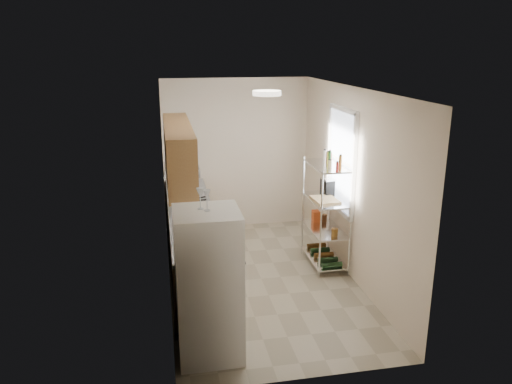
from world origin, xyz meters
TOP-DOWN VIEW (x-y plane):
  - room at (0.00, 0.00)m, footprint 2.52×4.42m
  - counter_run at (-0.92, 0.44)m, footprint 0.63×3.51m
  - upper_cabinets at (-1.05, 0.10)m, footprint 0.33×2.20m
  - range_hood at (-1.00, 0.90)m, footprint 0.50×0.60m
  - window at (1.23, 0.35)m, footprint 0.06×1.00m
  - bakers_rack at (1.00, 0.30)m, footprint 0.45×0.90m
  - ceiling_dome at (0.00, -0.30)m, footprint 0.34×0.34m
  - refrigerator at (-0.87, -1.60)m, footprint 0.65×0.65m
  - wine_glass_a at (-0.86, -1.58)m, footprint 0.08×0.08m
  - wine_glass_b at (-0.92, -1.52)m, footprint 0.08×0.08m
  - rice_cooker at (-0.99, 0.41)m, footprint 0.28×0.28m
  - frying_pan_large at (-0.95, 0.82)m, footprint 0.33×0.33m
  - frying_pan_small at (-0.92, 0.88)m, footprint 0.33×0.33m
  - cutting_board at (0.96, 0.22)m, footprint 0.35×0.44m
  - espresso_machine at (1.08, 0.49)m, footprint 0.17×0.23m
  - storage_bag at (0.97, 0.63)m, footprint 0.11×0.15m

SIDE VIEW (x-z plane):
  - counter_run at x=-0.92m, z-range 0.00..0.90m
  - storage_bag at x=0.97m, z-range 0.56..0.72m
  - refrigerator at x=-0.87m, z-range 0.00..1.57m
  - frying_pan_large at x=-0.95m, z-range 0.90..0.95m
  - frying_pan_small at x=-0.92m, z-range 0.90..0.95m
  - rice_cooker at x=-0.99m, z-range 0.90..1.13m
  - cutting_board at x=0.96m, z-range 1.01..1.04m
  - bakers_rack at x=1.00m, z-range 0.24..1.97m
  - espresso_machine at x=1.08m, z-range 1.01..1.26m
  - room at x=0.00m, z-range -0.01..2.61m
  - range_hood at x=-1.00m, z-range 1.33..1.45m
  - window at x=1.23m, z-range 0.82..2.28m
  - wine_glass_a at x=-0.86m, z-range 1.57..1.79m
  - wine_glass_b at x=-0.92m, z-range 1.57..1.79m
  - upper_cabinets at x=-1.05m, z-range 1.45..2.17m
  - ceiling_dome at x=0.00m, z-range 2.54..2.60m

